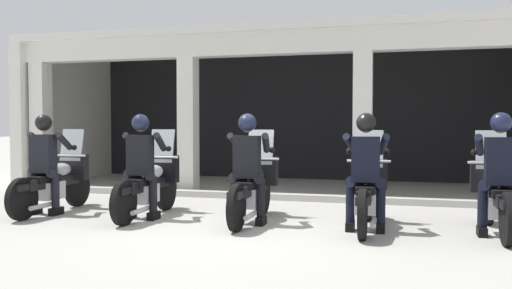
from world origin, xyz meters
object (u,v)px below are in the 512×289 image
object	(u,v)px
motorcycle_left	(150,184)
police_officer_far_right	(500,163)
motorcycle_far_right	(496,195)
police_officer_left	(141,157)
police_officer_right	(366,161)
motorcycle_far_left	(56,181)
police_officer_far_left	(45,155)
motorcycle_right	(367,192)
police_officer_center	(248,159)
motorcycle_center	(253,187)

from	to	relation	value
motorcycle_left	police_officer_far_right	xyz separation A→B (m)	(4.98, -0.24, 0.44)
motorcycle_left	motorcycle_far_right	xyz separation A→B (m)	(4.98, 0.05, 0.00)
police_officer_left	police_officer_right	size ratio (longest dim) A/B	1.00
motorcycle_far_left	police_officer_far_right	distance (m)	6.66
motorcycle_far_right	police_officer_far_left	bearing A→B (deg)	167.37
motorcycle_right	motorcycle_far_right	bearing A→B (deg)	-8.38
motorcycle_left	police_officer_center	world-z (taller)	police_officer_center
police_officer_left	motorcycle_center	distance (m)	1.75
motorcycle_far_left	police_officer_far_left	xyz separation A→B (m)	(-0.00, -0.28, 0.44)
police_officer_left	police_officer_far_right	size ratio (longest dim) A/B	1.00
police_officer_center	motorcycle_right	bearing A→B (deg)	-5.32
motorcycle_right	police_officer_right	bearing A→B (deg)	-102.00
motorcycle_center	police_officer_right	xyz separation A→B (m)	(1.66, -0.36, 0.44)
police_officer_left	motorcycle_right	xyz separation A→B (m)	(3.32, 0.23, -0.44)
motorcycle_center	police_officer_right	distance (m)	1.75
police_officer_far_right	police_officer_left	bearing A→B (deg)	164.69
motorcycle_right	police_officer_far_right	size ratio (longest dim) A/B	1.29
police_officer_right	police_officer_left	bearing A→B (deg)	167.39
police_officer_far_left	police_officer_far_right	distance (m)	6.64
police_officer_left	motorcycle_left	bearing A→B (deg)	82.81
police_officer_left	motorcycle_right	world-z (taller)	police_officer_left
police_officer_left	motorcycle_right	size ratio (longest dim) A/B	0.78
police_officer_far_right	motorcycle_left	bearing A→B (deg)	161.43
police_officer_right	police_officer_far_right	bearing A→B (deg)	-8.38
police_officer_right	motorcycle_far_right	bearing A→B (deg)	1.17
motorcycle_right	motorcycle_far_right	distance (m)	1.66
motorcycle_far_left	police_officer_right	world-z (taller)	police_officer_right
motorcycle_far_left	motorcycle_center	bearing A→B (deg)	-8.19
police_officer_far_left	motorcycle_far_right	size ratio (longest dim) A/B	0.78
police_officer_left	motorcycle_far_left	bearing A→B (deg)	164.82
motorcycle_far_left	police_officer_center	size ratio (longest dim) A/B	1.29
motorcycle_right	police_officer_left	bearing A→B (deg)	172.27
police_officer_far_left	police_officer_far_right	world-z (taller)	same
motorcycle_far_left	motorcycle_far_right	xyz separation A→B (m)	(6.64, 0.09, 0.00)
police_officer_left	police_officer_far_left	bearing A→B (deg)	174.55
police_officer_center	police_officer_far_right	size ratio (longest dim) A/B	1.00
motorcycle_left	police_officer_far_right	bearing A→B (deg)	-9.65
motorcycle_right	police_officer_right	size ratio (longest dim) A/B	1.29
police_officer_center	police_officer_right	bearing A→B (deg)	-15.05
motorcycle_center	motorcycle_right	size ratio (longest dim) A/B	1.00
motorcycle_center	police_officer_left	bearing A→B (deg)	178.05
motorcycle_left	police_officer_center	xyz separation A→B (m)	(1.66, -0.26, 0.44)
police_officer_center	motorcycle_far_right	bearing A→B (deg)	-7.20
police_officer_center	motorcycle_right	world-z (taller)	police_officer_center
police_officer_left	police_officer_center	xyz separation A→B (m)	(1.66, 0.02, 0.00)
police_officer_right	motorcycle_far_right	world-z (taller)	police_officer_right
police_officer_center	police_officer_far_right	bearing A→B (deg)	-12.07
police_officer_far_left	motorcycle_right	xyz separation A→B (m)	(4.98, 0.28, -0.44)
motorcycle_far_left	police_officer_left	world-z (taller)	police_officer_left
motorcycle_far_left	police_officer_right	xyz separation A→B (m)	(4.98, -0.29, 0.44)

